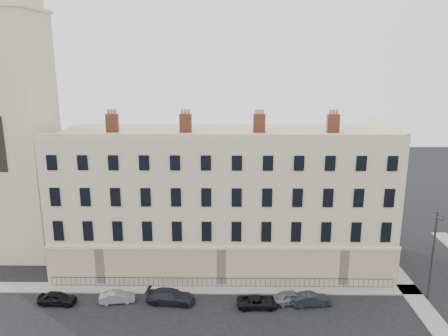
{
  "coord_description": "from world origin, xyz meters",
  "views": [
    {
      "loc": [
        -5.27,
        -35.09,
        22.74
      ],
      "look_at": [
        -5.8,
        10.0,
        11.49
      ],
      "focal_mm": 35.0,
      "sensor_mm": 36.0,
      "label": 1
    }
  ],
  "objects": [
    {
      "name": "streetlamp",
      "position": [
        14.2,
        3.47,
        4.97
      ],
      "size": [
        0.78,
        1.88,
        8.97
      ],
      "rotation": [
        0.0,
        0.0,
        0.32
      ],
      "color": "#323036",
      "rests_on": "ground"
    },
    {
      "name": "pavement_terrace",
      "position": [
        -10.0,
        5.0,
        0.06
      ],
      "size": [
        48.0,
        2.0,
        0.12
      ],
      "primitive_type": "cube",
      "color": "gray",
      "rests_on": "ground"
    },
    {
      "name": "car_d",
      "position": [
        -2.51,
        1.76,
        0.55
      ],
      "size": [
        4.01,
        1.97,
        1.09
      ],
      "primitive_type": "imported",
      "rotation": [
        0.0,
        0.0,
        1.61
      ],
      "color": "black",
      "rests_on": "ground"
    },
    {
      "name": "pavement_east_return",
      "position": [
        13.0,
        8.0,
        0.06
      ],
      "size": [
        2.0,
        24.0,
        0.12
      ],
      "primitive_type": "cube",
      "color": "gray",
      "rests_on": "ground"
    },
    {
      "name": "car_e",
      "position": [
        0.75,
        2.49,
        0.63
      ],
      "size": [
        3.88,
        2.09,
        1.25
      ],
      "primitive_type": "imported",
      "rotation": [
        0.0,
        0.0,
        1.74
      ],
      "color": "slate",
      "rests_on": "ground"
    },
    {
      "name": "ground",
      "position": [
        0.0,
        0.0,
        0.0
      ],
      "size": [
        160.0,
        160.0,
        0.0
      ],
      "primitive_type": "plane",
      "color": "black",
      "rests_on": "ground"
    },
    {
      "name": "car_a",
      "position": [
        -21.61,
        2.05,
        0.62
      ],
      "size": [
        3.69,
        1.65,
        1.23
      ],
      "primitive_type": "imported",
      "rotation": [
        0.0,
        0.0,
        1.51
      ],
      "color": "black",
      "rests_on": "ground"
    },
    {
      "name": "railings",
      "position": [
        -6.0,
        5.4,
        0.55
      ],
      "size": [
        35.0,
        0.04,
        0.96
      ],
      "color": "black",
      "rests_on": "ground"
    },
    {
      "name": "car_b",
      "position": [
        -15.98,
        2.45,
        0.55
      ],
      "size": [
        3.51,
        1.72,
        1.11
      ],
      "primitive_type": "imported",
      "rotation": [
        0.0,
        0.0,
        1.74
      ],
      "color": "gray",
      "rests_on": "ground"
    },
    {
      "name": "car_c",
      "position": [
        -10.82,
        2.4,
        0.68
      ],
      "size": [
        4.83,
        2.34,
        1.35
      ],
      "primitive_type": "imported",
      "rotation": [
        0.0,
        0.0,
        1.47
      ],
      "color": "black",
      "rests_on": "ground"
    },
    {
      "name": "church_tower",
      "position": [
        -30.0,
        14.0,
        18.66
      ],
      "size": [
        8.0,
        8.13,
        44.0
      ],
      "color": "beige",
      "rests_on": "ground"
    },
    {
      "name": "terrace",
      "position": [
        -5.97,
        11.97,
        7.5
      ],
      "size": [
        36.22,
        12.22,
        17.0
      ],
      "color": "beige",
      "rests_on": "ground"
    },
    {
      "name": "car_f",
      "position": [
        2.59,
        2.15,
        0.6
      ],
      "size": [
        3.79,
        1.72,
        1.21
      ],
      "primitive_type": "imported",
      "rotation": [
        0.0,
        0.0,
        1.69
      ],
      "color": "black",
      "rests_on": "ground"
    }
  ]
}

